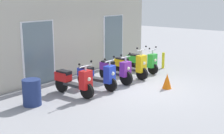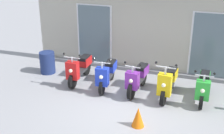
% 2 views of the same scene
% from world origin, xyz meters
% --- Properties ---
extents(ground_plane, '(40.00, 40.00, 0.00)m').
position_xyz_m(ground_plane, '(0.00, 0.00, 0.00)').
color(ground_plane, '#939399').
extents(storefront_facade, '(8.63, 0.50, 3.68)m').
position_xyz_m(storefront_facade, '(0.00, 2.86, 1.78)').
color(storefront_facade, '#B2AD9E').
rests_on(storefront_facade, ground_plane).
extents(scooter_red, '(0.60, 1.64, 1.16)m').
position_xyz_m(scooter_red, '(-1.96, 1.14, 0.48)').
color(scooter_red, black).
rests_on(scooter_red, ground_plane).
extents(scooter_blue, '(0.58, 1.63, 1.16)m').
position_xyz_m(scooter_blue, '(-0.96, 1.05, 0.48)').
color(scooter_blue, black).
rests_on(scooter_blue, ground_plane).
extents(scooter_purple, '(0.53, 1.58, 1.15)m').
position_xyz_m(scooter_purple, '(0.05, 1.03, 0.47)').
color(scooter_purple, black).
rests_on(scooter_purple, ground_plane).
extents(scooter_yellow, '(0.63, 1.61, 1.28)m').
position_xyz_m(scooter_yellow, '(0.98, 1.00, 0.48)').
color(scooter_yellow, black).
rests_on(scooter_yellow, ground_plane).
extents(scooter_green, '(0.56, 1.50, 1.12)m').
position_xyz_m(scooter_green, '(1.99, 1.13, 0.46)').
color(scooter_green, black).
rests_on(scooter_green, ground_plane).
extents(trash_bin, '(0.53, 0.53, 0.77)m').
position_xyz_m(trash_bin, '(-3.36, 1.45, 0.38)').
color(trash_bin, navy).
rests_on(trash_bin, ground_plane).
extents(traffic_cone, '(0.32, 0.32, 0.52)m').
position_xyz_m(traffic_cone, '(0.55, -0.81, 0.26)').
color(traffic_cone, orange).
rests_on(traffic_cone, ground_plane).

